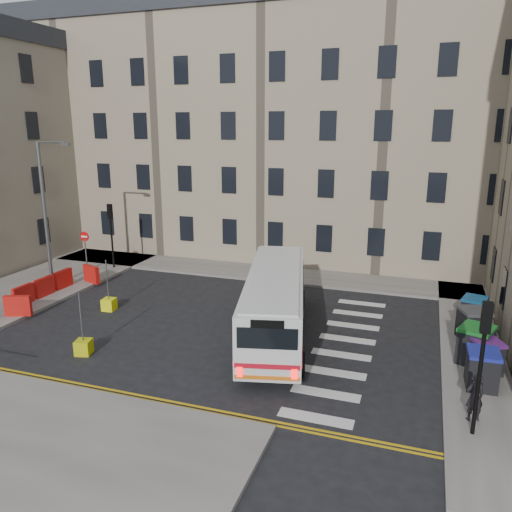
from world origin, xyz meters
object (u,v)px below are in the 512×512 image
Objects in this scene: wheelie_bin_b at (486,356)px; wheelie_bin_c at (475,344)px; streetlamp at (45,213)px; wheelie_bin_a at (482,369)px; wheelie_bin_e at (474,311)px; bollard_chevron at (84,347)px; bollard_yellow at (109,304)px; pedestrian at (475,397)px; wheelie_bin_d at (473,324)px; bus at (275,300)px.

wheelie_bin_c is at bearing 91.29° from wheelie_bin_b.
streetlamp is 22.77m from wheelie_bin_a.
wheelie_bin_c is 4.15m from wheelie_bin_e.
wheelie_bin_b is 15.52m from bollard_chevron.
wheelie_bin_b is (0.22, 1.25, -0.05)m from wheelie_bin_a.
streetlamp is 6.79m from bollard_yellow.
pedestrian reaches higher than bollard_chevron.
bollard_yellow is at bearing 166.35° from wheelie_bin_d.
wheelie_bin_a is at bearing -124.52° from pedestrian.
bollard_yellow is (-8.78, 0.26, -1.32)m from bus.
wheelie_bin_d is at bearing 88.64° from wheelie_bin_a.
wheelie_bin_a is 1.94m from wheelie_bin_c.
pedestrian is 2.61× the size of bollard_yellow.
wheelie_bin_e is 17.16m from bollard_chevron.
bollard_yellow is at bearing 113.59° from bollard_chevron.
pedestrian is at bearing -16.31° from bollard_yellow.
wheelie_bin_c is 1.08× the size of wheelie_bin_d.
bus is 9.03m from pedestrian.
bollard_yellow is 5.04m from bollard_chevron.
wheelie_bin_a is 0.85× the size of pedestrian.
bus is at bearing 163.04° from wheelie_bin_a.
wheelie_bin_b is 0.87× the size of wheelie_bin_c.
pedestrian is at bearing -112.81° from wheelie_bin_d.
streetlamp is at bearing -41.70° from pedestrian.
wheelie_bin_a is 4.18m from wheelie_bin_d.
wheelie_bin_c reaches higher than wheelie_bin_b.
wheelie_bin_c is 1.18× the size of wheelie_bin_e.
wheelie_bin_c is (-0.31, 0.69, 0.10)m from wheelie_bin_b.
wheelie_bin_d is (-0.24, 2.92, 0.06)m from wheelie_bin_b.
wheelie_bin_a is at bearing -8.45° from bollard_yellow.
wheelie_bin_e is at bearing 10.92° from bus.
wheelie_bin_c is at bearing -77.23° from wheelie_bin_e.
wheelie_bin_d is 17.02m from bollard_yellow.
wheelie_bin_d is 2.52× the size of bollard_chevron.
bollard_chevron is at bearing -66.41° from bollard_yellow.
streetlamp is 22.78m from wheelie_bin_b.
wheelie_bin_d is 2.52× the size of bollard_yellow.
wheelie_bin_e is (22.21, 1.66, -3.55)m from streetlamp.
wheelie_bin_c is (21.97, -2.48, -3.46)m from streetlamp.
bus is 17.55× the size of bollard_chevron.
wheelie_bin_e is (0.17, 1.90, -0.04)m from wheelie_bin_d.
pedestrian is at bearing -101.65° from wheelie_bin_a.
wheelie_bin_c is at bearing -6.44° from streetlamp.
bollard_yellow is at bearing -160.64° from wheelie_bin_c.
bus reaches higher than bollard_chevron.
wheelie_bin_a is 6.08m from wheelie_bin_e.
wheelie_bin_d reaches higher than bollard_chevron.
wheelie_bin_b is 0.90× the size of pedestrian.
wheelie_bin_a is 0.94× the size of wheelie_bin_b.
wheelie_bin_b is 17.22m from bollard_yellow.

